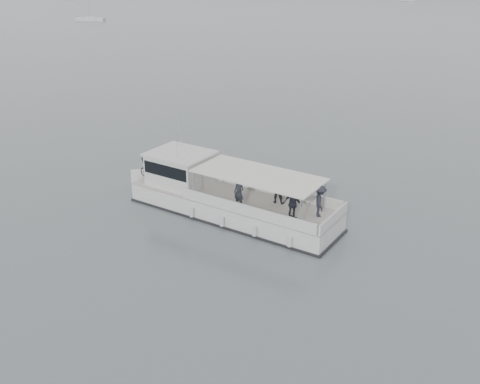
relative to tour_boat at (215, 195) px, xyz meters
The scene contains 3 objects.
ground 2.81m from the tour_boat, 62.57° to the right, with size 1400.00×1400.00×0.00m, color #515B60.
tour_boat is the anchor object (origin of this frame).
moored_fleet 194.75m from the tour_boat, 97.73° to the left, with size 433.66×357.53×11.14m.
Camera 1 is at (15.91, -20.80, 13.67)m, focal length 40.00 mm.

